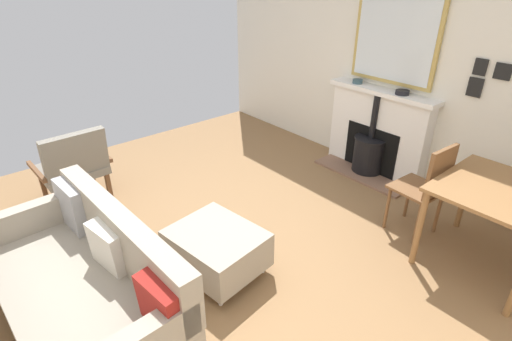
# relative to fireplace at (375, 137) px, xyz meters

# --- Properties ---
(ground_plane) EXTENTS (5.44, 5.34, 0.01)m
(ground_plane) POSITION_rel_fireplace_xyz_m (2.54, -0.08, -0.44)
(ground_plane) COLOR olive
(wall_left) EXTENTS (0.12, 5.34, 2.88)m
(wall_left) POSITION_rel_fireplace_xyz_m (-0.19, -0.08, 1.01)
(wall_left) COLOR silver
(wall_left) RESTS_ON ground
(fireplace) EXTENTS (0.50, 1.30, 1.01)m
(fireplace) POSITION_rel_fireplace_xyz_m (0.00, 0.00, 0.00)
(fireplace) COLOR brown
(fireplace) RESTS_ON ground
(mirror_over_mantel) EXTENTS (0.04, 0.99, 1.00)m
(mirror_over_mantel) POSITION_rel_fireplace_xyz_m (-0.10, -0.00, 1.14)
(mirror_over_mantel) COLOR tan
(mantel_bowl_near) EXTENTS (0.12, 0.12, 0.05)m
(mantel_bowl_near) POSITION_rel_fireplace_xyz_m (-0.01, -0.34, 0.60)
(mantel_bowl_near) COLOR #334C56
(mantel_bowl_near) RESTS_ON fireplace
(mantel_bowl_far) EXTENTS (0.15, 0.15, 0.05)m
(mantel_bowl_far) POSITION_rel_fireplace_xyz_m (-0.01, 0.24, 0.60)
(mantel_bowl_far) COLOR black
(mantel_bowl_far) RESTS_ON fireplace
(sofa) EXTENTS (0.89, 1.76, 0.80)m
(sofa) POSITION_rel_fireplace_xyz_m (3.41, 0.11, -0.09)
(sofa) COLOR #B2B2B7
(sofa) RESTS_ON ground
(ottoman) EXTENTS (0.67, 0.77, 0.39)m
(ottoman) POSITION_rel_fireplace_xyz_m (2.46, 0.25, -0.20)
(ottoman) COLOR #B2B2B7
(ottoman) RESTS_ON ground
(armchair_accent) EXTENTS (0.70, 0.61, 0.84)m
(armchair_accent) POSITION_rel_fireplace_xyz_m (2.95, -1.53, 0.02)
(armchair_accent) COLOR brown
(armchair_accent) RESTS_ON ground
(dining_table) EXTENTS (0.91, 0.84, 0.74)m
(dining_table) POSITION_rel_fireplace_xyz_m (0.75, 1.60, 0.20)
(dining_table) COLOR olive
(dining_table) RESTS_ON ground
(dining_chair_near_fireplace) EXTENTS (0.43, 0.43, 0.91)m
(dining_chair_near_fireplace) POSITION_rel_fireplace_xyz_m (0.75, 1.04, 0.10)
(dining_chair_near_fireplace) COLOR brown
(dining_chair_near_fireplace) RESTS_ON ground
(photo_gallery_row) EXTENTS (0.02, 0.33, 0.35)m
(photo_gallery_row) POSITION_rel_fireplace_xyz_m (-0.11, 0.97, 0.89)
(photo_gallery_row) COLOR black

